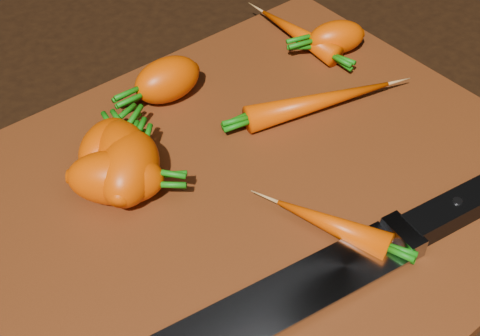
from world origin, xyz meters
TOP-DOWN VIEW (x-y plane):
  - ground at (0.00, 0.00)m, footprint 2.00×2.00m
  - cutting_board at (0.00, 0.00)m, footprint 0.50×0.40m
  - carrot_0 at (-0.07, 0.06)m, footprint 0.09×0.09m
  - carrot_1 at (-0.09, 0.06)m, footprint 0.09×0.08m
  - carrot_2 at (-0.07, 0.08)m, footprint 0.07×0.09m
  - carrot_3 at (0.02, 0.14)m, footprint 0.07×0.04m
  - carrot_4 at (-0.07, 0.10)m, footprint 0.07×0.07m
  - carrot_5 at (0.20, 0.10)m, footprint 0.07×0.06m
  - carrot_6 at (0.18, 0.13)m, footprint 0.02×0.11m
  - carrot_7 at (0.12, 0.04)m, footprint 0.14×0.07m
  - carrot_8 at (0.02, -0.08)m, footprint 0.05×0.09m
  - knife at (-0.05, -0.10)m, footprint 0.38×0.09m

SIDE VIEW (x-z plane):
  - ground at x=0.00m, z-range -0.01..0.00m
  - cutting_board at x=0.00m, z-range 0.00..0.01m
  - knife at x=-0.05m, z-range 0.01..0.03m
  - carrot_6 at x=0.18m, z-range 0.01..0.03m
  - carrot_8 at x=0.02m, z-range 0.01..0.04m
  - carrot_7 at x=0.12m, z-range 0.01..0.04m
  - carrot_5 at x=0.20m, z-range 0.01..0.05m
  - carrot_4 at x=-0.07m, z-range 0.01..0.05m
  - carrot_3 at x=0.02m, z-range 0.01..0.05m
  - carrot_1 at x=-0.09m, z-range 0.01..0.06m
  - carrot_2 at x=-0.07m, z-range 0.01..0.06m
  - carrot_0 at x=-0.07m, z-range 0.01..0.06m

